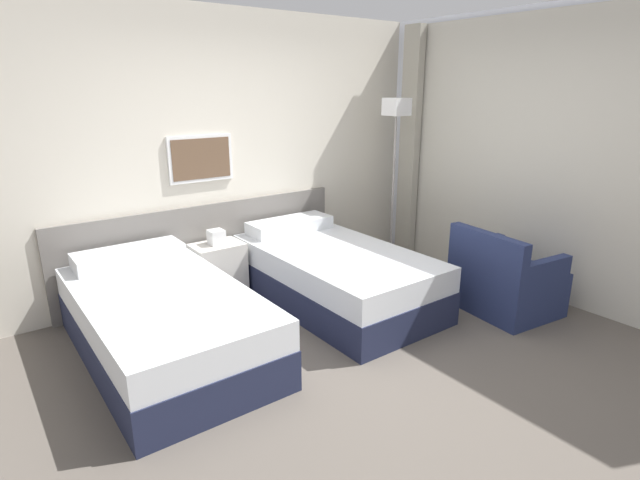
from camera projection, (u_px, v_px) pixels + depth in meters
ground_plane at (360, 359)px, 3.79m from camera, size 16.00×16.00×0.00m
wall_headboard at (228, 159)px, 4.95m from camera, size 10.00×0.10×2.70m
wall_window at (561, 159)px, 4.58m from camera, size 0.21×4.50×2.70m
bed_near_door at (164, 321)px, 3.80m from camera, size 1.12×2.02×0.66m
bed_near_window at (334, 274)px, 4.74m from camera, size 1.12×2.02×0.66m
nightstand at (218, 269)px, 4.86m from camera, size 0.48×0.35×0.67m
floor_lamp at (396, 129)px, 5.42m from camera, size 0.24×0.24×1.86m
armchair at (504, 283)px, 4.55m from camera, size 0.80×0.89×0.78m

